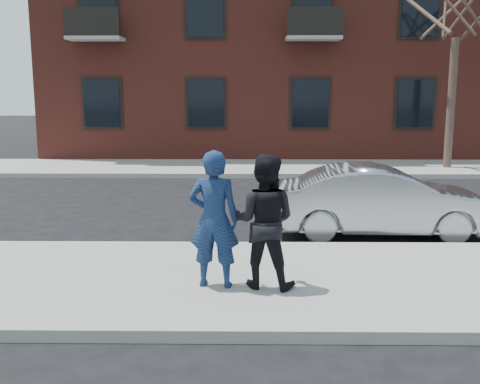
{
  "coord_description": "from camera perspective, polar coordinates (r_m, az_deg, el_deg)",
  "views": [
    {
      "loc": [
        -2.19,
        -7.7,
        2.74
      ],
      "look_at": [
        -2.3,
        0.4,
        1.24
      ],
      "focal_mm": 42.0,
      "sensor_mm": 36.0,
      "label": 1
    }
  ],
  "objects": [
    {
      "name": "apartment_building",
      "position": [
        26.26,
        10.42,
        17.79
      ],
      "size": [
        24.3,
        10.3,
        12.3
      ],
      "color": "maroon",
      "rests_on": "ground"
    },
    {
      "name": "silver_sedan",
      "position": [
        10.83,
        14.26,
        -0.92
      ],
      "size": [
        4.05,
        1.51,
        1.32
      ],
      "primitive_type": "imported",
      "rotation": [
        0.0,
        0.0,
        1.54
      ],
      "color": "#999BA3",
      "rests_on": "ground"
    },
    {
      "name": "near_curb",
      "position": [
        9.87,
        13.6,
        -5.49
      ],
      "size": [
        50.0,
        0.1,
        0.15
      ],
      "primitive_type": "cube",
      "color": "#999691",
      "rests_on": "ground"
    },
    {
      "name": "far_curb",
      "position": [
        17.49,
        7.93,
        1.61
      ],
      "size": [
        50.0,
        0.1,
        0.15
      ],
      "primitive_type": "cube",
      "color": "#999691",
      "rests_on": "ground"
    },
    {
      "name": "ground",
      "position": [
        8.46,
        15.91,
        -8.84
      ],
      "size": [
        100.0,
        100.0,
        0.0
      ],
      "primitive_type": "plane",
      "color": "black",
      "rests_on": "ground"
    },
    {
      "name": "far_sidewalk",
      "position": [
        19.26,
        7.27,
        2.44
      ],
      "size": [
        50.0,
        3.5,
        0.15
      ],
      "primitive_type": "cube",
      "color": "gray",
      "rests_on": "ground"
    },
    {
      "name": "man_hoodie",
      "position": [
        7.34,
        -2.66,
        -2.77
      ],
      "size": [
        0.71,
        0.54,
        1.82
      ],
      "rotation": [
        0.0,
        0.0,
        3.03
      ],
      "color": "navy",
      "rests_on": "near_sidewalk"
    },
    {
      "name": "man_peacoat",
      "position": [
        7.34,
        2.47,
        -2.99
      ],
      "size": [
        0.99,
        0.85,
        1.76
      ],
      "rotation": [
        0.0,
        0.0,
        2.91
      ],
      "color": "black",
      "rests_on": "near_sidewalk"
    },
    {
      "name": "near_sidewalk",
      "position": [
        8.21,
        16.39,
        -8.91
      ],
      "size": [
        50.0,
        3.5,
        0.15
      ],
      "primitive_type": "cube",
      "color": "gray",
      "rests_on": "ground"
    }
  ]
}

